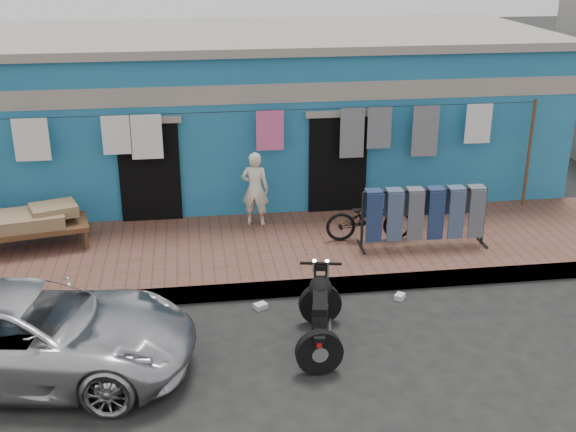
# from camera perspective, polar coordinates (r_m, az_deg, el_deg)

# --- Properties ---
(ground) EXTENTS (80.00, 80.00, 0.00)m
(ground) POSITION_cam_1_polar(r_m,az_deg,el_deg) (9.91, 1.65, -10.41)
(ground) COLOR black
(ground) RESTS_ON ground
(sidewalk) EXTENTS (28.00, 3.00, 0.25)m
(sidewalk) POSITION_cam_1_polar(r_m,az_deg,el_deg) (12.48, -0.65, -2.73)
(sidewalk) COLOR brown
(sidewalk) RESTS_ON ground
(curb) EXTENTS (28.00, 0.10, 0.25)m
(curb) POSITION_cam_1_polar(r_m,az_deg,el_deg) (11.19, 0.33, -5.73)
(curb) COLOR gray
(curb) RESTS_ON ground
(building) EXTENTS (12.20, 5.20, 3.36)m
(building) POSITION_cam_1_polar(r_m,az_deg,el_deg) (15.76, -2.58, 8.37)
(building) COLOR #20638E
(building) RESTS_ON ground
(clothesline) EXTENTS (10.06, 0.06, 2.10)m
(clothesline) POSITION_cam_1_polar(r_m,az_deg,el_deg) (13.11, -0.94, 6.18)
(clothesline) COLOR brown
(clothesline) RESTS_ON sidewalk
(car) EXTENTS (4.49, 2.54, 1.20)m
(car) POSITION_cam_1_polar(r_m,az_deg,el_deg) (9.65, -19.93, -8.64)
(car) COLOR silver
(car) RESTS_ON ground
(seated_person) EXTENTS (0.57, 0.45, 1.37)m
(seated_person) POSITION_cam_1_polar(r_m,az_deg,el_deg) (13.05, -2.62, 2.17)
(seated_person) COLOR beige
(seated_person) RESTS_ON sidewalk
(bicycle) EXTENTS (1.53, 0.60, 0.97)m
(bicycle) POSITION_cam_1_polar(r_m,az_deg,el_deg) (12.51, 6.47, 0.20)
(bicycle) COLOR black
(bicycle) RESTS_ON sidewalk
(motorcycle) EXTENTS (1.18, 1.83, 1.05)m
(motorcycle) POSITION_cam_1_polar(r_m,az_deg,el_deg) (9.70, 2.54, -7.61)
(motorcycle) COLOR black
(motorcycle) RESTS_ON ground
(charpoy) EXTENTS (2.36, 1.72, 0.67)m
(charpoy) POSITION_cam_1_polar(r_m,az_deg,el_deg) (12.92, -19.73, -0.98)
(charpoy) COLOR brown
(charpoy) RESTS_ON sidewalk
(jeans_rack) EXTENTS (2.25, 0.57, 1.07)m
(jeans_rack) POSITION_cam_1_polar(r_m,az_deg,el_deg) (12.39, 10.68, -0.02)
(jeans_rack) COLOR black
(jeans_rack) RESTS_ON sidewalk
(litter_a) EXTENTS (0.23, 0.21, 0.08)m
(litter_a) POSITION_cam_1_polar(r_m,az_deg,el_deg) (10.86, -2.18, -7.13)
(litter_a) COLOR silver
(litter_a) RESTS_ON ground
(litter_b) EXTENTS (0.20, 0.21, 0.08)m
(litter_b) POSITION_cam_1_polar(r_m,az_deg,el_deg) (11.25, 8.82, -6.31)
(litter_b) COLOR silver
(litter_b) RESTS_ON ground
(litter_c) EXTENTS (0.20, 0.24, 0.09)m
(litter_c) POSITION_cam_1_polar(r_m,az_deg,el_deg) (10.79, 2.94, -7.33)
(litter_c) COLOR silver
(litter_c) RESTS_ON ground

